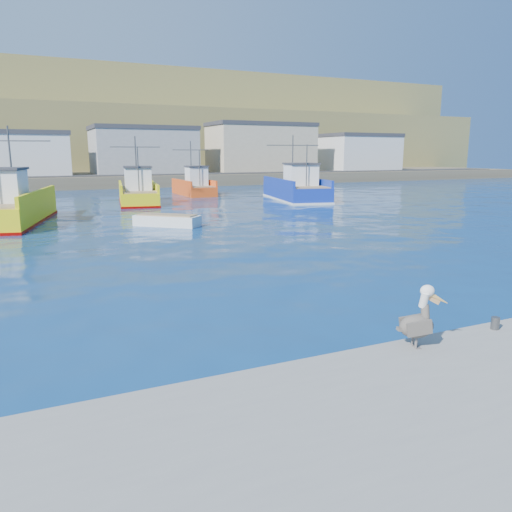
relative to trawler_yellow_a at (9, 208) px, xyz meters
The scene contains 9 objects.
ground 27.22m from the trawler_yellow_a, 72.73° to the right, with size 260.00×260.00×0.00m, color #072253.
dock_bollards 30.63m from the trawler_yellow_a, 73.54° to the right, with size 36.20×0.20×0.30m.
far_shore 84.00m from the trawler_yellow_a, 84.46° to the left, with size 200.00×81.00×24.00m.
trawler_yellow_a is the anchor object (origin of this frame).
trawler_yellow_b 14.82m from the trawler_yellow_a, 43.73° to the left, with size 4.87×10.17×6.32m.
trawler_blue 27.16m from the trawler_yellow_a, 15.66° to the left, with size 6.27×12.08×6.54m.
boat_orange 25.42m from the trawler_yellow_a, 43.14° to the left, with size 4.19×8.01×6.04m.
skiff_mid 10.88m from the trawler_yellow_a, 30.99° to the right, with size 4.14×3.99×0.93m.
pelican 30.68m from the trawler_yellow_a, 73.77° to the right, with size 1.12×0.67×1.40m.
Camera 1 is at (-6.99, -11.35, 4.65)m, focal length 35.00 mm.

